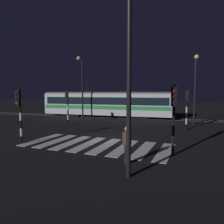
{
  "coord_description": "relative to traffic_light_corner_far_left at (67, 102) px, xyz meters",
  "views": [
    {
      "loc": [
        4.85,
        -14.13,
        3.23
      ],
      "look_at": [
        -1.21,
        4.81,
        1.4
      ],
      "focal_mm": 34.69,
      "sensor_mm": 36.0,
      "label": 1
    }
  ],
  "objects": [
    {
      "name": "crosswalk_zebra",
      "position": [
        5.81,
        -6.82,
        -2.26
      ],
      "size": [
        9.19,
        4.62,
        0.02
      ],
      "color": "silver",
      "rests_on": "ground"
    },
    {
      "name": "rail_far",
      "position": [
        5.81,
        8.1,
        -2.25
      ],
      "size": [
        80.0,
        0.12,
        0.03
      ],
      "primitive_type": "cube",
      "color": "#59595E",
      "rests_on": "ground"
    },
    {
      "name": "ground_plane",
      "position": [
        5.81,
        -4.76,
        -2.27
      ],
      "size": [
        120.0,
        120.0,
        0.0
      ],
      "primitive_type": "plane",
      "color": "black"
    },
    {
      "name": "traffic_light_corner_far_left",
      "position": [
        0.0,
        0.0,
        0.0
      ],
      "size": [
        0.36,
        0.42,
        3.43
      ],
      "color": "black",
      "rests_on": "ground"
    },
    {
      "name": "traffic_light_corner_far_right",
      "position": [
        11.13,
        0.42,
        0.02
      ],
      "size": [
        0.36,
        0.42,
        3.46
      ],
      "color": "black",
      "rests_on": "ground"
    },
    {
      "name": "street_lamp_trackside_right",
      "position": [
        11.94,
        3.93,
        2.06
      ],
      "size": [
        0.44,
        1.21,
        6.76
      ],
      "color": "black",
      "rests_on": "ground"
    },
    {
      "name": "street_lamp_near_kerb",
      "position": [
        8.82,
        -11.34,
        2.38
      ],
      "size": [
        0.44,
        1.21,
        7.35
      ],
      "color": "black",
      "rests_on": "ground"
    },
    {
      "name": "rail_near",
      "position": [
        5.81,
        6.66,
        -2.25
      ],
      "size": [
        80.0,
        0.12,
        0.03
      ],
      "primitive_type": "cube",
      "color": "#59595E",
      "rests_on": "ground"
    },
    {
      "name": "tram",
      "position": [
        1.47,
        7.37,
        -0.52
      ],
      "size": [
        16.9,
        2.58,
        4.15
      ],
      "color": "silver",
      "rests_on": "ground"
    },
    {
      "name": "traffic_light_corner_near_left",
      "position": [
        1.19,
        -8.01,
        0.0
      ],
      "size": [
        0.36,
        0.42,
        3.44
      ],
      "color": "black",
      "rests_on": "ground"
    },
    {
      "name": "street_lamp_trackside_left",
      "position": [
        -0.62,
        4.52,
        2.35
      ],
      "size": [
        0.44,
        1.21,
        7.3
      ],
      "color": "black",
      "rests_on": "ground"
    },
    {
      "name": "pedestrian_waiting_at_kerb",
      "position": [
        8.41,
        -9.64,
        -1.39
      ],
      "size": [
        0.36,
        0.24,
        1.71
      ],
      "color": "black",
      "rests_on": "ground"
    },
    {
      "name": "traffic_light_corner_near_right",
      "position": [
        10.32,
        -7.74,
        0.1
      ],
      "size": [
        0.36,
        0.42,
        3.59
      ],
      "color": "black",
      "rests_on": "ground"
    }
  ]
}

